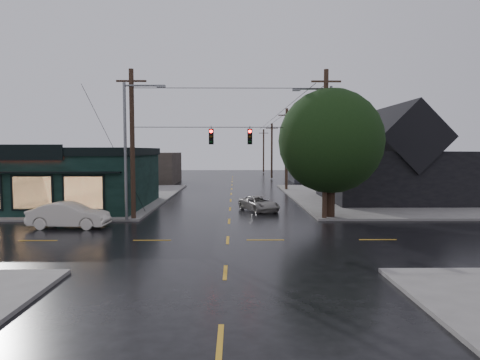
{
  "coord_description": "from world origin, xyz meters",
  "views": [
    {
      "loc": [
        0.37,
        -22.37,
        4.76
      ],
      "look_at": [
        0.71,
        4.42,
        2.89
      ],
      "focal_mm": 32.0,
      "sensor_mm": 36.0,
      "label": 1
    }
  ],
  "objects_px": {
    "corner_tree": "(331,141)",
    "sedan_cream": "(69,215)",
    "suv_silver": "(259,204)",
    "utility_pole_nw": "(134,220)",
    "utility_pole_ne": "(324,220)"
  },
  "relations": [
    {
      "from": "corner_tree",
      "to": "sedan_cream",
      "type": "xyz_separation_m",
      "value": [
        -16.77,
        -3.42,
        -4.6
      ]
    },
    {
      "from": "utility_pole_nw",
      "to": "utility_pole_ne",
      "type": "bearing_deg",
      "value": 0.0
    },
    {
      "from": "utility_pole_ne",
      "to": "suv_silver",
      "type": "distance_m",
      "value": 6.1
    },
    {
      "from": "suv_silver",
      "to": "corner_tree",
      "type": "bearing_deg",
      "value": -62.93
    },
    {
      "from": "corner_tree",
      "to": "utility_pole_ne",
      "type": "xyz_separation_m",
      "value": [
        -0.5,
        -0.61,
        -5.39
      ]
    },
    {
      "from": "utility_pole_nw",
      "to": "sedan_cream",
      "type": "distance_m",
      "value": 4.39
    },
    {
      "from": "utility_pole_nw",
      "to": "suv_silver",
      "type": "height_order",
      "value": "utility_pole_nw"
    },
    {
      "from": "corner_tree",
      "to": "sedan_cream",
      "type": "distance_m",
      "value": 17.72
    },
    {
      "from": "utility_pole_nw",
      "to": "suv_silver",
      "type": "relative_size",
      "value": 2.45
    },
    {
      "from": "corner_tree",
      "to": "utility_pole_nw",
      "type": "distance_m",
      "value": 14.55
    },
    {
      "from": "corner_tree",
      "to": "sedan_cream",
      "type": "height_order",
      "value": "corner_tree"
    },
    {
      "from": "corner_tree",
      "to": "suv_silver",
      "type": "height_order",
      "value": "corner_tree"
    },
    {
      "from": "corner_tree",
      "to": "suv_silver",
      "type": "distance_m",
      "value": 7.71
    },
    {
      "from": "utility_pole_nw",
      "to": "suv_silver",
      "type": "bearing_deg",
      "value": 26.44
    },
    {
      "from": "sedan_cream",
      "to": "suv_silver",
      "type": "xyz_separation_m",
      "value": [
        12.06,
        7.19,
        -0.21
      ]
    }
  ]
}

